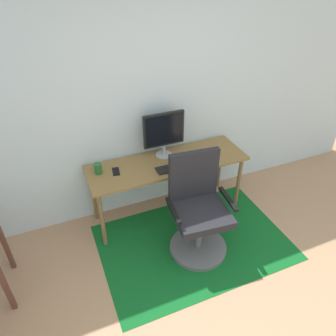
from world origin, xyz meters
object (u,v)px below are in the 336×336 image
keyboard (176,167)px  coffee_cup (98,169)px  desk (168,167)px  monitor (164,131)px  cell_phone (116,171)px  computer_mouse (202,158)px  office_chair (198,214)px

keyboard → coffee_cup: 0.80m
desk → monitor: size_ratio=3.43×
coffee_cup → cell_phone: size_ratio=0.79×
monitor → coffee_cup: (-0.74, -0.06, -0.24)m
monitor → computer_mouse: monitor is taller
office_chair → monitor: bearing=100.5°
cell_phone → keyboard: bearing=-7.3°
monitor → keyboard: 0.40m
computer_mouse → coffee_cup: (-1.09, 0.18, 0.04)m
monitor → cell_phone: bearing=-169.4°
computer_mouse → cell_phone: computer_mouse is taller
keyboard → office_chair: (0.04, -0.45, -0.29)m
desk → cell_phone: 0.57m
desk → coffee_cup: coffee_cup is taller
coffee_cup → office_chair: office_chair is taller
monitor → keyboard: (0.03, -0.28, -0.29)m
monitor → office_chair: monitor is taller
desk → monitor: bearing=84.7°
monitor → cell_phone: (-0.57, -0.11, -0.29)m
monitor → keyboard: bearing=-84.4°
keyboard → computer_mouse: size_ratio=4.13×
computer_mouse → monitor: bearing=145.6°
keyboard → cell_phone: bearing=164.3°
monitor → computer_mouse: bearing=-34.4°
keyboard → coffee_cup: size_ratio=3.91×
keyboard → cell_phone: keyboard is taller
monitor → computer_mouse: (0.35, -0.24, -0.28)m
coffee_cup → office_chair: size_ratio=0.10×
coffee_cup → cell_phone: bearing=-15.7°
office_chair → desk: bearing=102.7°
office_chair → computer_mouse: bearing=65.6°
keyboard → office_chair: 0.54m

